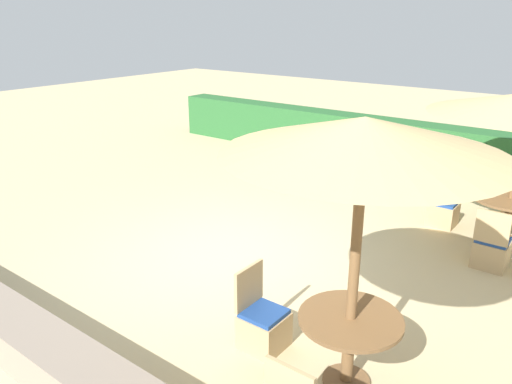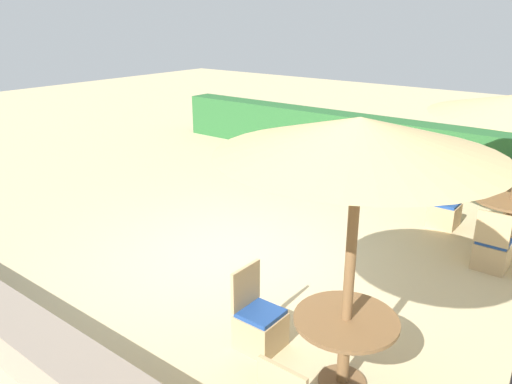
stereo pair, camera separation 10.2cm
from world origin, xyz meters
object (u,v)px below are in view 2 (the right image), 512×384
Objects in this scene: patio_chair_front_right_west at (259,325)px; patio_chair_back_right_west at (443,212)px; patio_chair_back_right_south at (492,252)px; parasol_front_right at (359,138)px; round_table_back_right at (512,207)px; round_table_front_right at (345,333)px.

patio_chair_back_right_west is (0.46, 4.64, 0.00)m from patio_chair_front_right_west.
patio_chair_back_right_south is (1.54, 3.51, 0.00)m from patio_chair_front_right_west.
parasol_front_right is at bearing -98.53° from patio_chair_back_right_south.
parasol_front_right reaches higher than patio_chair_back_right_south.
round_table_back_right is 1.16m from patio_chair_back_right_south.
patio_chair_back_right_south is 1.00× the size of patio_chair_back_right_west.
parasol_front_right is 5.16m from patio_chair_back_right_west.
patio_chair_back_right_west is (-1.05, 0.02, -0.35)m from round_table_back_right.
round_table_front_right reaches higher than round_table_back_right.
patio_chair_front_right_west is (-1.02, -0.04, -2.27)m from parasol_front_right.
patio_chair_back_right_west is (-1.08, 1.13, 0.00)m from patio_chair_back_right_south.
patio_chair_back_right_south is (0.52, 3.47, -0.32)m from round_table_front_right.
round_table_front_right is at bearing 92.37° from patio_chair_front_right_west.
parasol_front_right reaches higher than round_table_back_right.
parasol_front_right is at bearing 92.37° from patio_chair_front_right_west.
patio_chair_back_right_west is (-0.56, 4.59, -0.32)m from round_table_front_right.
patio_chair_back_right_south is 1.56m from patio_chair_back_right_west.
round_table_back_right is at bearing 88.75° from patio_chair_back_right_west.
patio_chair_back_right_west reaches higher than round_table_back_right.
patio_chair_front_right_west is at bearing -177.63° from parasol_front_right.
patio_chair_front_right_west reaches higher than round_table_back_right.
round_table_back_right is (0.49, 4.57, -1.92)m from parasol_front_right.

